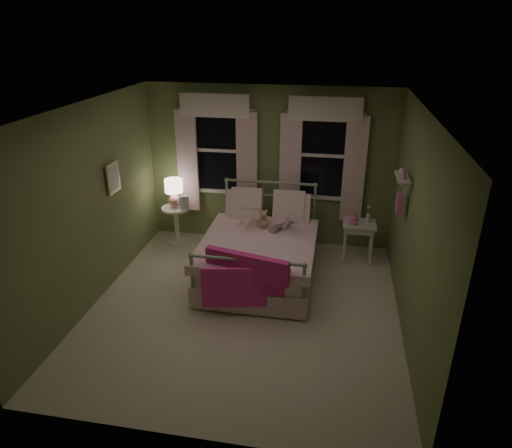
% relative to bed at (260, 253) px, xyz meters
% --- Properties ---
extents(room_shell, '(4.20, 4.20, 4.20)m').
position_rel_bed_xyz_m(room_shell, '(-0.07, -0.86, 0.92)').
color(room_shell, white).
rests_on(room_shell, ground).
extents(bed, '(1.58, 2.04, 1.18)m').
position_rel_bed_xyz_m(bed, '(0.00, 0.00, 0.00)').
color(bed, white).
rests_on(bed, ground).
extents(pink_throw, '(1.09, 0.37, 0.71)m').
position_rel_bed_xyz_m(pink_throw, '(0.00, -1.03, 0.23)').
color(pink_throw, '#DA2A8C').
rests_on(pink_throw, bed).
extents(child_left, '(0.29, 0.20, 0.74)m').
position_rel_bed_xyz_m(child_left, '(-0.28, 0.42, 0.56)').
color(child_left, '#F7D1DD').
rests_on(child_left, bed).
extents(child_right, '(0.43, 0.39, 0.72)m').
position_rel_bed_xyz_m(child_right, '(0.28, 0.42, 0.54)').
color(child_right, '#F7D1DD').
rests_on(child_right, bed).
extents(book_left, '(0.21, 0.14, 0.26)m').
position_rel_bed_xyz_m(book_left, '(-0.28, 0.17, 0.58)').
color(book_left, beige).
rests_on(book_left, child_left).
extents(book_right, '(0.20, 0.12, 0.26)m').
position_rel_bed_xyz_m(book_right, '(0.28, 0.17, 0.54)').
color(book_right, beige).
rests_on(book_right, child_right).
extents(teddy_bear, '(0.22, 0.17, 0.30)m').
position_rel_bed_xyz_m(teddy_bear, '(0.00, 0.26, 0.41)').
color(teddy_bear, tan).
rests_on(teddy_bear, bed).
extents(nightstand_left, '(0.46, 0.46, 0.65)m').
position_rel_bed_xyz_m(nightstand_left, '(-1.57, 0.84, 0.03)').
color(nightstand_left, white).
rests_on(nightstand_left, ground).
extents(table_lamp, '(0.29, 0.29, 0.46)m').
position_rel_bed_xyz_m(table_lamp, '(-1.57, 0.84, 0.57)').
color(table_lamp, '#D5817E').
rests_on(table_lamp, nightstand_left).
extents(book_nightstand, '(0.22, 0.26, 0.02)m').
position_rel_bed_xyz_m(book_nightstand, '(-1.47, 0.76, 0.27)').
color(book_nightstand, beige).
rests_on(book_nightstand, nightstand_left).
extents(nightstand_right, '(0.50, 0.40, 0.64)m').
position_rel_bed_xyz_m(nightstand_right, '(1.42, 0.75, 0.17)').
color(nightstand_right, white).
rests_on(nightstand_right, ground).
extents(pink_toy, '(0.14, 0.20, 0.14)m').
position_rel_bed_xyz_m(pink_toy, '(1.32, 0.74, 0.32)').
color(pink_toy, pink).
rests_on(pink_toy, nightstand_right).
extents(bud_vase, '(0.06, 0.06, 0.28)m').
position_rel_bed_xyz_m(bud_vase, '(1.54, 0.80, 0.41)').
color(bud_vase, white).
rests_on(bud_vase, nightstand_right).
extents(window_left, '(1.34, 0.13, 1.96)m').
position_rel_bed_xyz_m(window_left, '(-0.92, 1.17, 1.24)').
color(window_left, black).
rests_on(window_left, room_shell).
extents(window_right, '(1.34, 0.13, 1.96)m').
position_rel_bed_xyz_m(window_right, '(0.78, 1.17, 1.24)').
color(window_right, black).
rests_on(window_right, room_shell).
extents(wall_shelf, '(0.15, 0.50, 0.60)m').
position_rel_bed_xyz_m(wall_shelf, '(1.83, -0.16, 1.14)').
color(wall_shelf, white).
rests_on(wall_shelf, room_shell).
extents(framed_picture, '(0.03, 0.32, 0.42)m').
position_rel_bed_xyz_m(framed_picture, '(-2.02, -0.26, 1.12)').
color(framed_picture, beige).
rests_on(framed_picture, room_shell).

